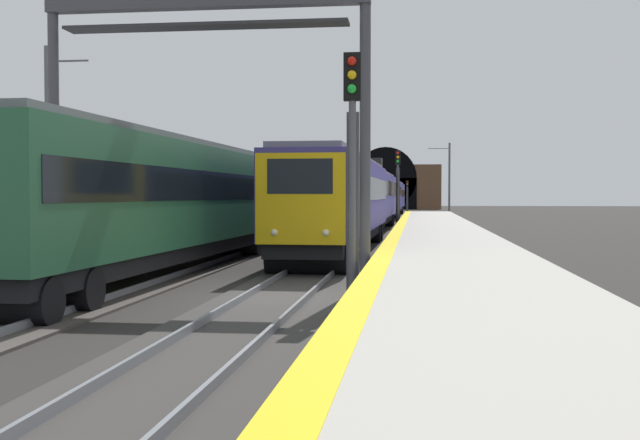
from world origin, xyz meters
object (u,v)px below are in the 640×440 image
object	(u,v)px
train_main_approaching	(377,197)
railway_signal_far	(407,194)
railway_signal_near	(352,154)
catenary_mast_far	(49,150)
overhead_signal_gantry	(205,70)
catenary_mast_near	(449,179)
railway_signal_mid	(398,182)
train_adjacent_platform	(284,196)

from	to	relation	value
train_main_approaching	railway_signal_far	bearing A→B (deg)	178.69
railway_signal_near	catenary_mast_far	xyz separation A→B (m)	(11.75, 12.90, 0.87)
railway_signal_far	overhead_signal_gantry	bearing A→B (deg)	-2.57
railway_signal_far	train_main_approaching	bearing A→B (deg)	-2.17
railway_signal_near	catenary_mast_far	world-z (taller)	catenary_mast_far
train_main_approaching	railway_signal_near	size ratio (longest dim) A/B	14.59
railway_signal_far	catenary_mast_near	world-z (taller)	catenary_mast_near
railway_signal_mid	railway_signal_near	bearing A→B (deg)	0.00
train_adjacent_platform	catenary_mast_near	size ratio (longest dim) A/B	7.80
railway_signal_mid	railway_signal_far	size ratio (longest dim) A/B	1.28
catenary_mast_far	overhead_signal_gantry	bearing A→B (deg)	-136.04
train_main_approaching	railway_signal_far	distance (m)	47.04
railway_signal_mid	overhead_signal_gantry	size ratio (longest dim) A/B	0.67
train_main_approaching	overhead_signal_gantry	size ratio (longest dim) A/B	9.50
railway_signal_mid	railway_signal_far	world-z (taller)	railway_signal_mid
railway_signal_near	railway_signal_mid	size ratio (longest dim) A/B	0.98
railway_signal_mid	catenary_mast_far	size ratio (longest dim) A/B	0.69
train_adjacent_platform	catenary_mast_far	xyz separation A→B (m)	(-15.71, 6.62, 1.86)
railway_signal_near	catenary_mast_far	size ratio (longest dim) A/B	0.67
railway_signal_far	catenary_mast_far	distance (m)	81.52
train_adjacent_platform	railway_signal_mid	distance (m)	13.86
overhead_signal_gantry	catenary_mast_far	xyz separation A→B (m)	(9.20, 8.87, -1.47)
railway_signal_mid	overhead_signal_gantry	bearing A→B (deg)	-6.18
train_main_approaching	overhead_signal_gantry	distance (m)	42.87
railway_signal_mid	railway_signal_far	distance (m)	52.47
railway_signal_near	railway_signal_mid	bearing A→B (deg)	-180.00
train_main_approaching	train_adjacent_platform	world-z (taller)	train_main_approaching
catenary_mast_far	railway_signal_near	bearing A→B (deg)	-132.33
train_adjacent_platform	catenary_mast_far	distance (m)	17.15
train_adjacent_platform	railway_signal_near	distance (m)	28.19
catenary_mast_far	railway_signal_mid	bearing A→B (deg)	-24.73
railway_signal_mid	catenary_mast_near	distance (m)	29.18
train_main_approaching	catenary_mast_near	bearing A→B (deg)	165.05
railway_signal_mid	catenary_mast_far	xyz separation A→B (m)	(-28.01, 12.90, 0.79)
train_adjacent_platform	railway_signal_near	size ratio (longest dim) A/B	11.39
train_adjacent_platform	railway_signal_near	bearing A→B (deg)	-165.65
catenary_mast_far	train_adjacent_platform	bearing A→B (deg)	-22.85
catenary_mast_near	train_adjacent_platform	bearing A→B (deg)	164.87
railway_signal_mid	railway_signal_far	xyz separation A→B (m)	(52.46, 0.00, -0.77)
train_adjacent_platform	overhead_signal_gantry	distance (m)	25.23
overhead_signal_gantry	catenary_mast_far	distance (m)	12.87
train_main_approaching	railway_signal_mid	xyz separation A→B (m)	(-5.46, -1.78, 1.11)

